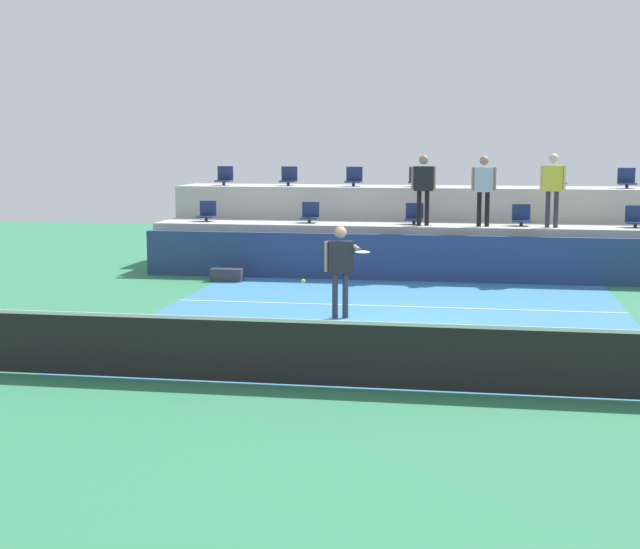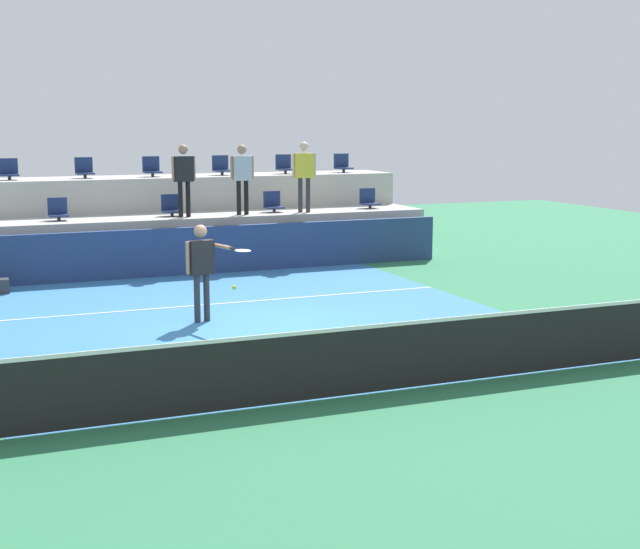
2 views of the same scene
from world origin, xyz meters
name	(u,v)px [view 1 (image 1 of 2)]	position (x,y,z in m)	size (l,w,h in m)	color
ground_plane	(383,330)	(0.00, 0.00, 0.00)	(40.00, 40.00, 0.00)	#2D754C
court_inner_paint	(388,319)	(0.00, 1.00, 0.00)	(9.00, 10.00, 0.01)	teal
court_service_line	(395,306)	(0.00, 2.40, 0.01)	(9.00, 0.06, 0.00)	white
tennis_net	(352,352)	(0.00, -4.00, 0.50)	(10.48, 0.08, 1.07)	black
sponsor_backboard	(409,258)	(0.00, 6.00, 0.55)	(13.00, 0.16, 1.10)	navy
seating_tier_lower	(413,249)	(0.00, 7.30, 0.62)	(13.00, 1.80, 1.25)	#ADAAA3
seating_tier_upper	(418,226)	(0.00, 9.10, 1.05)	(13.00, 1.80, 2.10)	#ADAAA3
stadium_chair_lower_far_left	(207,213)	(-5.33, 7.23, 1.46)	(0.44, 0.40, 0.52)	#2D2D33
stadium_chair_lower_left	(310,214)	(-2.62, 7.23, 1.46)	(0.44, 0.40, 0.52)	#2D2D33
stadium_chair_lower_center	(414,216)	(0.02, 7.23, 1.46)	(0.44, 0.40, 0.52)	#2D2D33
stadium_chair_lower_right	(521,217)	(2.63, 7.23, 1.46)	(0.44, 0.40, 0.52)	#2D2D33
stadium_chair_lower_far_right	(635,218)	(5.30, 7.23, 1.46)	(0.44, 0.40, 0.52)	#2D2D33
stadium_chair_upper_far_left	(225,177)	(-5.35, 9.03, 2.31)	(0.44, 0.40, 0.52)	#2D2D33
stadium_chair_upper_left	(289,178)	(-3.54, 9.03, 2.31)	(0.44, 0.40, 0.52)	#2D2D33
stadium_chair_upper_mid_left	(354,178)	(-1.74, 9.03, 2.31)	(0.44, 0.40, 0.52)	#2D2D33
stadium_chair_upper_center	(417,179)	(-0.04, 9.03, 2.31)	(0.44, 0.40, 0.52)	#2D2D33
stadium_chair_upper_mid_right	(488,179)	(1.81, 9.03, 2.31)	(0.44, 0.40, 0.52)	#2D2D33
stadium_chair_upper_right	(557,179)	(3.60, 9.03, 2.31)	(0.44, 0.40, 0.52)	#2D2D33
stadium_chair_upper_far_right	(627,180)	(5.33, 9.03, 2.31)	(0.44, 0.40, 0.52)	#2D2D33
tennis_player	(341,262)	(-0.89, 0.95, 1.06)	(0.98, 1.15, 1.73)	#2D2D33
spectator_in_grey	(423,183)	(0.26, 6.85, 2.29)	(0.60, 0.25, 1.72)	black
spectator_in_white	(484,184)	(1.71, 6.85, 2.27)	(0.59, 0.23, 1.70)	black
spectator_leaning_on_rail	(553,183)	(3.32, 6.85, 2.32)	(0.61, 0.28, 1.76)	#2D2D33
tennis_ball	(303,281)	(-1.11, -1.66, 1.08)	(0.07, 0.07, 0.07)	#CCE033
equipment_bag	(227,275)	(-4.26, 5.19, 0.15)	(0.76, 0.28, 0.30)	#333338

